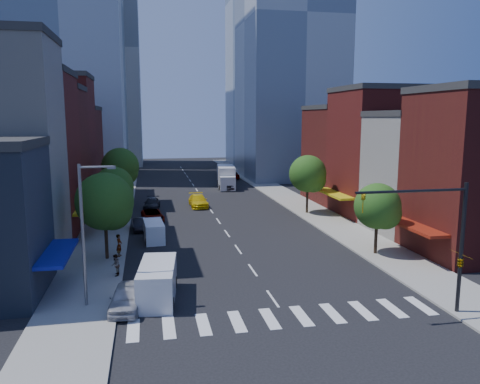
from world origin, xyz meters
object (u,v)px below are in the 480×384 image
object	(u,v)px
pedestrian_near	(119,245)
pedestrian_far	(116,265)
cargo_van_far	(154,232)
traffic_car_far	(232,175)
parked_car_second	(139,224)
parked_car_rear	(152,204)
cargo_van_near	(157,283)
taxi	(198,201)
parked_car_front	(126,297)
traffic_car_oncoming	(228,186)
parked_car_third	(153,216)
box_truck	(226,178)

from	to	relation	value
pedestrian_near	pedestrian_far	size ratio (longest dim) A/B	1.17
cargo_van_far	pedestrian_far	bearing A→B (deg)	-110.36
cargo_van_far	traffic_car_far	distance (m)	46.73
traffic_car_far	parked_car_second	bearing A→B (deg)	61.21
parked_car_rear	pedestrian_near	xyz separation A→B (m)	(-3.00, -21.46, 0.41)
parked_car_second	cargo_van_near	size ratio (longest dim) A/B	0.66
parked_car_rear	cargo_van_near	xyz separation A→B (m)	(-0.02, -31.60, 0.49)
taxi	pedestrian_far	size ratio (longest dim) A/B	3.37
parked_car_front	traffic_car_oncoming	size ratio (longest dim) A/B	1.04
pedestrian_near	pedestrian_far	bearing A→B (deg)	-167.13
parked_car_front	parked_car_rear	bearing A→B (deg)	91.79
parked_car_third	taxi	size ratio (longest dim) A/B	0.87
parked_car_third	parked_car_rear	xyz separation A→B (m)	(0.00, 7.48, 0.03)
parked_car_rear	traffic_car_oncoming	distance (m)	18.85
cargo_van_far	pedestrian_near	size ratio (longest dim) A/B	2.37
parked_car_third	cargo_van_far	size ratio (longest dim) A/B	1.06
parked_car_front	box_truck	bearing A→B (deg)	78.67
parked_car_second	taxi	xyz separation A→B (m)	(7.64, 11.98, 0.17)
parked_car_front	parked_car_third	world-z (taller)	parked_car_front
traffic_car_oncoming	pedestrian_far	world-z (taller)	pedestrian_far
parked_car_rear	pedestrian_far	world-z (taller)	pedestrian_far
parked_car_second	box_truck	xyz separation A→B (m)	(14.22, 28.27, 1.09)
pedestrian_far	pedestrian_near	bearing A→B (deg)	-175.80
cargo_van_near	box_truck	bearing A→B (deg)	81.29
parked_car_third	taxi	bearing A→B (deg)	44.60
traffic_car_far	pedestrian_far	xyz separation A→B (m)	(-18.79, -54.15, 0.14)
traffic_car_far	pedestrian_near	bearing A→B (deg)	64.02
cargo_van_near	taxi	world-z (taller)	cargo_van_near
parked_car_second	traffic_car_oncoming	bearing A→B (deg)	56.72
cargo_van_far	box_truck	size ratio (longest dim) A/B	0.49
taxi	parked_car_second	bearing A→B (deg)	-123.58
cargo_van_near	cargo_van_far	size ratio (longest dim) A/B	1.29
parked_car_third	box_truck	distance (m)	27.33
parked_car_second	box_truck	size ratio (longest dim) A/B	0.42
cargo_van_far	parked_car_front	bearing A→B (deg)	-100.89
parked_car_rear	traffic_car_far	distance (m)	31.77
traffic_car_oncoming	pedestrian_near	xyz separation A→B (m)	(-15.66, -35.42, 0.40)
traffic_car_oncoming	parked_car_rear	bearing A→B (deg)	43.60
parked_car_third	cargo_van_far	xyz separation A→B (m)	(0.01, -8.94, 0.27)
box_truck	pedestrian_far	bearing A→B (deg)	-104.07
cargo_van_far	pedestrian_far	distance (m)	10.61
cargo_van_near	traffic_car_oncoming	world-z (taller)	cargo_van_near
taxi	traffic_car_far	world-z (taller)	traffic_car_far
traffic_car_far	box_truck	world-z (taller)	box_truck
cargo_van_far	pedestrian_far	size ratio (longest dim) A/B	2.77
taxi	traffic_car_oncoming	bearing A→B (deg)	63.38
parked_car_second	cargo_van_near	distance (m)	20.07
cargo_van_far	traffic_car_far	world-z (taller)	cargo_van_far
taxi	traffic_car_oncoming	xyz separation A→B (m)	(6.49, 13.58, -0.09)
cargo_van_near	cargo_van_far	bearing A→B (deg)	96.01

